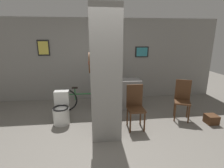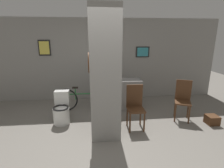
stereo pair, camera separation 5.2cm
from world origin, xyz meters
The scene contains 11 objects.
ground_plane centered at (0.00, 0.00, 0.00)m, with size 14.00×14.00×0.00m, color slate.
wall_back centered at (0.00, 2.63, 1.30)m, with size 8.00×0.09×2.60m.
pillar_center centered at (0.12, 0.50, 1.30)m, with size 0.62×1.00×2.60m.
counter_shelf centered at (0.59, 1.62, 0.43)m, with size 1.24×0.44×0.87m.
toilet centered at (-0.90, 0.95, 0.31)m, with size 0.39×0.55×0.75m.
chair_near_pillar centered at (0.81, 0.53, 0.54)m, with size 0.37×0.37×1.00m.
chair_by_doorway centered at (2.10, 0.85, 0.54)m, with size 0.49×0.49×1.00m.
bicycle centered at (-0.36, 1.63, 0.34)m, with size 1.71×0.42×0.69m.
bottle_tall centered at (0.44, 1.56, 0.98)m, with size 0.06×0.06×0.31m.
bottle_short centered at (0.55, 1.53, 0.95)m, with size 0.07×0.07×0.23m.
floor_crate centered at (2.70, 0.49, 0.11)m, with size 0.27×0.27×0.21m.
Camera 2 is at (-0.07, -3.07, 2.04)m, focal length 28.00 mm.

